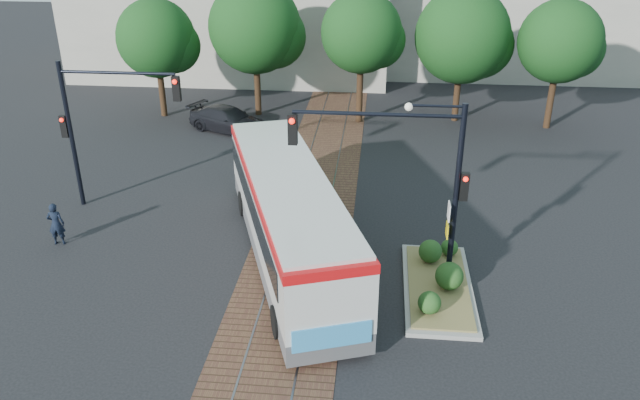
{
  "coord_description": "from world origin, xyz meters",
  "views": [
    {
      "loc": [
        2.67,
        -18.35,
        11.4
      ],
      "look_at": [
        0.64,
        2.02,
        1.6
      ],
      "focal_mm": 35.0,
      "sensor_mm": 36.0,
      "label": 1
    }
  ],
  "objects_px": {
    "signal_pole_left": "(95,116)",
    "traffic_island": "(439,279)",
    "city_bus": "(289,212)",
    "signal_pole_main": "(417,168)",
    "parked_car": "(228,119)",
    "officer": "(56,224)"
  },
  "relations": [
    {
      "from": "signal_pole_main",
      "to": "traffic_island",
      "type": "bearing_deg",
      "value": -5.36
    },
    {
      "from": "signal_pole_main",
      "to": "signal_pole_left",
      "type": "relative_size",
      "value": 1.0
    },
    {
      "from": "signal_pole_main",
      "to": "parked_car",
      "type": "bearing_deg",
      "value": 123.16
    },
    {
      "from": "city_bus",
      "to": "signal_pole_main",
      "type": "height_order",
      "value": "signal_pole_main"
    },
    {
      "from": "city_bus",
      "to": "parked_car",
      "type": "bearing_deg",
      "value": 92.88
    },
    {
      "from": "traffic_island",
      "to": "signal_pole_left",
      "type": "distance_m",
      "value": 14.5
    },
    {
      "from": "city_bus",
      "to": "signal_pole_main",
      "type": "xyz_separation_m",
      "value": [
        4.16,
        -1.39,
        2.38
      ]
    },
    {
      "from": "traffic_island",
      "to": "signal_pole_left",
      "type": "height_order",
      "value": "signal_pole_left"
    },
    {
      "from": "signal_pole_left",
      "to": "officer",
      "type": "bearing_deg",
      "value": -99.04
    },
    {
      "from": "traffic_island",
      "to": "officer",
      "type": "bearing_deg",
      "value": 173.42
    },
    {
      "from": "officer",
      "to": "traffic_island",
      "type": "bearing_deg",
      "value": 164.22
    },
    {
      "from": "traffic_island",
      "to": "signal_pole_main",
      "type": "xyz_separation_m",
      "value": [
        -0.96,
        0.09,
        3.83
      ]
    },
    {
      "from": "city_bus",
      "to": "parked_car",
      "type": "relative_size",
      "value": 2.62
    },
    {
      "from": "city_bus",
      "to": "officer",
      "type": "height_order",
      "value": "city_bus"
    },
    {
      "from": "signal_pole_left",
      "to": "traffic_island",
      "type": "bearing_deg",
      "value": -20.36
    },
    {
      "from": "traffic_island",
      "to": "officer",
      "type": "distance_m",
      "value": 13.81
    },
    {
      "from": "city_bus",
      "to": "officer",
      "type": "xyz_separation_m",
      "value": [
        -8.6,
        0.11,
        -0.96
      ]
    },
    {
      "from": "traffic_island",
      "to": "officer",
      "type": "xyz_separation_m",
      "value": [
        -13.71,
        1.58,
        0.49
      ]
    },
    {
      "from": "signal_pole_left",
      "to": "officer",
      "type": "xyz_separation_m",
      "value": [
        -0.53,
        -3.31,
        -3.04
      ]
    },
    {
      "from": "officer",
      "to": "parked_car",
      "type": "distance_m",
      "value": 13.37
    },
    {
      "from": "traffic_island",
      "to": "parked_car",
      "type": "xyz_separation_m",
      "value": [
        -10.39,
        14.53,
        0.34
      ]
    },
    {
      "from": "parked_car",
      "to": "officer",
      "type": "bearing_deg",
      "value": -169.55
    }
  ]
}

